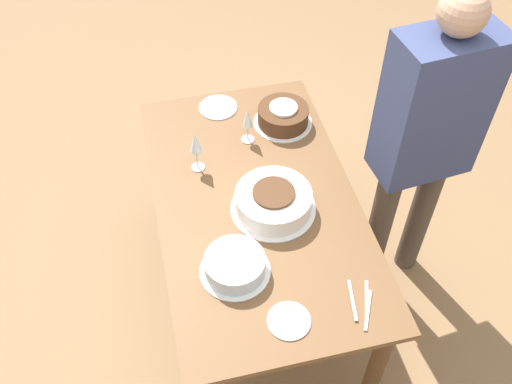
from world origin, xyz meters
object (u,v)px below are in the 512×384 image
at_px(cake_back_decorated, 235,265).
at_px(person_cutting, 427,133).
at_px(cake_center_white, 273,201).
at_px(wine_glass_far, 248,120).
at_px(cake_front_chocolate, 283,116).
at_px(wine_glass_near, 196,145).

distance_m(cake_back_decorated, person_cutting, 0.95).
bearing_deg(cake_center_white, wine_glass_far, 1.40).
relative_size(cake_center_white, person_cutting, 0.22).
xyz_separation_m(cake_center_white, cake_back_decorated, (-0.27, 0.22, -0.01)).
relative_size(cake_center_white, wine_glass_far, 1.94).
relative_size(cake_center_white, cake_front_chocolate, 1.27).
relative_size(cake_front_chocolate, person_cutting, 0.18).
distance_m(cake_front_chocolate, person_cutting, 0.68).
relative_size(cake_front_chocolate, wine_glass_far, 1.53).
height_order(cake_center_white, wine_glass_far, wine_glass_far).
distance_m(cake_center_white, wine_glass_far, 0.44).
distance_m(wine_glass_far, person_cutting, 0.77).
bearing_deg(person_cutting, wine_glass_far, -35.47).
relative_size(wine_glass_far, person_cutting, 0.11).
xyz_separation_m(cake_center_white, person_cutting, (0.05, -0.65, 0.19)).
bearing_deg(wine_glass_far, cake_center_white, -178.60).
distance_m(wine_glass_near, wine_glass_far, 0.28).
bearing_deg(wine_glass_far, cake_front_chocolate, -68.36).
height_order(cake_back_decorated, wine_glass_near, wine_glass_near).
bearing_deg(cake_front_chocolate, wine_glass_far, 111.64).
xyz_separation_m(cake_center_white, cake_front_chocolate, (0.51, -0.18, -0.00)).
distance_m(cake_front_chocolate, wine_glass_near, 0.49).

